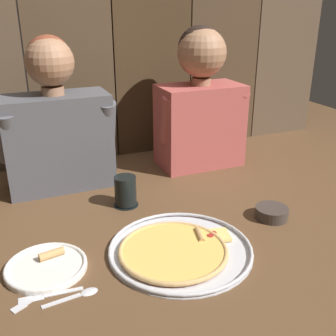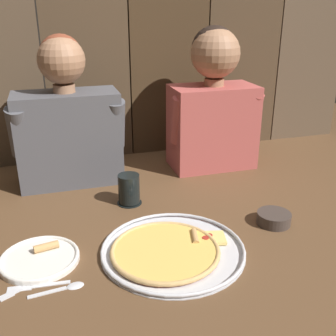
{
  "view_description": "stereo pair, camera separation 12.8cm",
  "coord_description": "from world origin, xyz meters",
  "px_view_note": "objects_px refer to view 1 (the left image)",
  "views": [
    {
      "loc": [
        -0.48,
        -1.0,
        0.67
      ],
      "look_at": [
        -0.02,
        0.1,
        0.18
      ],
      "focal_mm": 43.39,
      "sensor_mm": 36.0,
      "label": 1
    },
    {
      "loc": [
        -0.36,
        -1.04,
        0.67
      ],
      "look_at": [
        -0.02,
        0.1,
        0.18
      ],
      "focal_mm": 43.39,
      "sensor_mm": 36.0,
      "label": 2
    }
  ],
  "objects_px": {
    "pizza_tray": "(178,249)",
    "drinking_glass": "(126,191)",
    "dipping_bowl": "(272,212)",
    "dinner_plate": "(46,266)",
    "diner_left": "(56,123)",
    "diner_right": "(200,101)"
  },
  "relations": [
    {
      "from": "pizza_tray",
      "to": "drinking_glass",
      "type": "relative_size",
      "value": 3.81
    },
    {
      "from": "pizza_tray",
      "to": "dipping_bowl",
      "type": "bearing_deg",
      "value": 9.8
    },
    {
      "from": "dipping_bowl",
      "to": "dinner_plate",
      "type": "bearing_deg",
      "value": 179.93
    },
    {
      "from": "drinking_glass",
      "to": "diner_left",
      "type": "bearing_deg",
      "value": 124.69
    },
    {
      "from": "pizza_tray",
      "to": "diner_left",
      "type": "xyz_separation_m",
      "value": [
        -0.23,
        0.6,
        0.24
      ]
    },
    {
      "from": "diner_right",
      "to": "dipping_bowl",
      "type": "bearing_deg",
      "value": -89.87
    },
    {
      "from": "drinking_glass",
      "to": "diner_right",
      "type": "bearing_deg",
      "value": 31.78
    },
    {
      "from": "dinner_plate",
      "to": "diner_left",
      "type": "relative_size",
      "value": 0.39
    },
    {
      "from": "pizza_tray",
      "to": "dinner_plate",
      "type": "bearing_deg",
      "value": 169.75
    },
    {
      "from": "drinking_glass",
      "to": "dipping_bowl",
      "type": "xyz_separation_m",
      "value": [
        0.42,
        -0.28,
        -0.03
      ]
    },
    {
      "from": "diner_left",
      "to": "diner_right",
      "type": "relative_size",
      "value": 0.97
    },
    {
      "from": "diner_left",
      "to": "diner_right",
      "type": "bearing_deg",
      "value": 0.11
    },
    {
      "from": "pizza_tray",
      "to": "dipping_bowl",
      "type": "relative_size",
      "value": 3.79
    },
    {
      "from": "dipping_bowl",
      "to": "diner_left",
      "type": "height_order",
      "value": "diner_left"
    },
    {
      "from": "diner_left",
      "to": "diner_right",
      "type": "distance_m",
      "value": 0.6
    },
    {
      "from": "dinner_plate",
      "to": "diner_left",
      "type": "bearing_deg",
      "value": 76.19
    },
    {
      "from": "dinner_plate",
      "to": "dipping_bowl",
      "type": "xyz_separation_m",
      "value": [
        0.73,
        -0.0,
        0.01
      ]
    },
    {
      "from": "drinking_glass",
      "to": "diner_left",
      "type": "relative_size",
      "value": 0.19
    },
    {
      "from": "dinner_plate",
      "to": "pizza_tray",
      "type": "bearing_deg",
      "value": -10.25
    },
    {
      "from": "drinking_glass",
      "to": "diner_left",
      "type": "distance_m",
      "value": 0.37
    },
    {
      "from": "pizza_tray",
      "to": "diner_right",
      "type": "height_order",
      "value": "diner_right"
    },
    {
      "from": "dipping_bowl",
      "to": "pizza_tray",
      "type": "bearing_deg",
      "value": -170.2
    }
  ]
}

